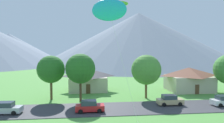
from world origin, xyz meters
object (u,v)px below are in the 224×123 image
parked_car_white_mid_east (224,101)px  house_leftmost (88,79)px  parked_car_tan_east_end (170,100)px  parked_car_silver_west_end (6,108)px  tree_center (80,69)px  tree_near_left (146,70)px  parked_car_red_mid_west (90,106)px  tree_left_of_center (51,69)px  house_left_center (189,79)px  kite_flyer_with_kite (110,11)px

parked_car_white_mid_east → house_leftmost: bearing=144.4°
parked_car_tan_east_end → parked_car_silver_west_end: bearing=-175.4°
tree_center → parked_car_tan_east_end: tree_center is taller
tree_near_left → parked_car_white_mid_east: size_ratio=1.93×
parked_car_red_mid_west → house_leftmost: bearing=90.8°
house_leftmost → tree_left_of_center: tree_left_of_center is taller
tree_center → parked_car_silver_west_end: tree_center is taller
house_left_center → kite_flyer_with_kite: size_ratio=0.70×
house_left_center → parked_car_red_mid_west: (-22.23, -13.94, -1.86)m
parked_car_white_mid_east → parked_car_tan_east_end: same height
parked_car_silver_west_end → parked_car_white_mid_east: (33.81, 0.70, 0.00)m
parked_car_silver_west_end → kite_flyer_with_kite: (13.74, -11.71, 11.84)m
house_left_center → tree_near_left: size_ratio=1.18×
parked_car_silver_west_end → kite_flyer_with_kite: kite_flyer_with_kite is taller
tree_center → parked_car_silver_west_end: (-10.30, -6.32, -5.01)m
tree_center → parked_car_red_mid_west: tree_center is taller
kite_flyer_with_kite → parked_car_silver_west_end: bearing=139.5°
parked_car_red_mid_west → tree_near_left: bearing=36.5°
house_left_center → parked_car_white_mid_east: 13.03m
house_leftmost → tree_near_left: tree_near_left is taller
tree_center → parked_car_silver_west_end: size_ratio=2.00×
tree_near_left → parked_car_silver_west_end: size_ratio=1.93×
tree_near_left → parked_car_red_mid_west: 14.11m
tree_near_left → parked_car_tan_east_end: (2.49, -5.57, -4.55)m
tree_left_of_center → kite_flyer_with_kite: (8.89, -20.17, 7.10)m
tree_left_of_center → parked_car_tan_east_end: bearing=-17.6°
tree_center → house_leftmost: bearing=82.6°
house_leftmost → parked_car_white_mid_east: house_leftmost is taller
tree_center → kite_flyer_with_kite: kite_flyer_with_kite is taller
parked_car_white_mid_east → kite_flyer_with_kite: (-20.08, -12.41, 11.84)m
parked_car_white_mid_east → tree_near_left: bearing=148.4°
tree_left_of_center → house_leftmost: bearing=50.1°
house_left_center → parked_car_silver_west_end: (-34.11, -13.59, -1.86)m
house_left_center → tree_center: size_ratio=1.14×
house_leftmost → kite_flyer_with_kite: bearing=-85.7°
parked_car_red_mid_west → kite_flyer_with_kite: size_ratio=0.30×
tree_center → tree_left_of_center: bearing=158.6°
tree_near_left → house_left_center: bearing=27.5°
house_leftmost → parked_car_white_mid_east: 27.33m
tree_center → parked_car_silver_west_end: 13.08m
house_left_center → parked_car_red_mid_west: house_left_center is taller
house_left_center → kite_flyer_with_kite: (-20.38, -25.31, 9.98)m
tree_center → parked_car_tan_east_end: 16.20m
tree_left_of_center → parked_car_white_mid_east: bearing=-15.0°
tree_near_left → parked_car_silver_west_end: tree_near_left is taller
tree_center → parked_car_red_mid_west: size_ratio=2.03×
tree_center → parked_car_silver_west_end: bearing=-148.5°
kite_flyer_with_kite → parked_car_white_mid_east: bearing=31.7°
tree_left_of_center → parked_car_red_mid_west: tree_left_of_center is taller
house_left_center → tree_center: 25.09m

